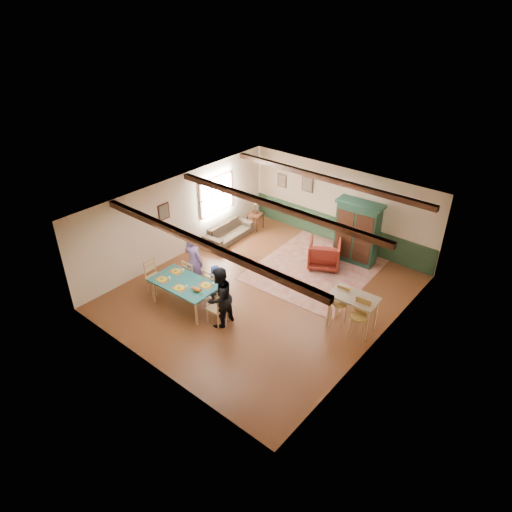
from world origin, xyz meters
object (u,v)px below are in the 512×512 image
Objects in this scene: person_man at (194,262)px; armoire at (357,232)px; dining_chair_far_left at (193,274)px; dining_chair_end_right at (217,307)px; person_woman at (219,297)px; dining_table at (185,294)px; end_table at (255,221)px; armchair at (324,254)px; sofa at (229,232)px; person_child at (216,282)px; counter_table at (352,312)px; dining_chair_end_left at (155,277)px; bar_stool_right at (358,321)px; cat at (196,289)px; bar_stool_left at (339,307)px; table_lamp at (255,207)px; dining_chair_far_right at (214,284)px.

armoire is (2.83, 4.35, 0.14)m from person_man.
dining_chair_far_left is 1.76m from dining_chair_end_right.
dining_table is at bearing -90.00° from person_woman.
end_table is at bearing -77.60° from dining_chair_far_left.
armchair reaches higher than sofa.
counter_table is (3.62, 1.26, -0.02)m from person_child.
counter_table is at bearing -166.11° from person_man.
dining_chair_end_left is 2.50m from person_woman.
bar_stool_right is (5.53, 1.83, 0.09)m from dining_chair_end_left.
person_child is 1.00m from cat.
dining_chair_far_left is at bearing 29.01° from armchair.
dining_chair_end_right reaches higher than cat.
person_woman reaches higher than sofa.
person_man is at bearing -126.40° from armoire.
armoire is (2.82, 4.43, 0.54)m from dining_chair_far_left.
bar_stool_left is (3.29, 1.18, 0.02)m from person_child.
person_woman is at bearing -143.49° from sofa.
person_child is (1.56, 0.89, 0.03)m from dining_chair_end_left.
counter_table reaches higher than dining_chair_far_left.
sofa is 1.71× the size of bar_stool_right.
dining_table is 0.94× the size of sofa.
cat is at bearing -66.93° from table_lamp.
table_lamp is at bearing 107.50° from dining_table.
dining_chair_end_right is 5.27m from armoire.
dining_chair_far_right is 3.58m from sofa.
sofa is at bearing 156.50° from bar_stool_right.
dining_chair_far_right is 0.90× the size of bar_stool_left.
dining_chair_far_left is 0.85× the size of bar_stool_right.
table_lamp reaches higher than end_table.
dining_chair_end_right is 1.63× the size of end_table.
bar_stool_right is at bearing -63.22° from armoire.
person_child is (-0.91, 0.79, -0.33)m from person_woman.
table_lamp is (-1.08, 4.05, -0.01)m from person_man.
dining_table is 4.19m from bar_stool_left.
dining_table is 1.55× the size of counter_table.
table_lamp is at bearing -178.98° from armoire.
bar_stool_left is at bearing 31.86° from cat.
person_child reaches higher than end_table.
dining_chair_end_right is at bearing -90.00° from person_woman.
person_woman is 3.42m from counter_table.
dining_table is at bearing -90.00° from dining_chair_end_left.
armchair reaches higher than dining_table.
armchair is (2.25, 3.51, -0.04)m from dining_chair_far_left.
person_child reaches higher than dining_table.
person_child is 3.68m from armchair.
person_child is at bearing 99.46° from cat.
dining_table is 3.37× the size of table_lamp.
person_man is 1.72× the size of person_child.
dining_chair_far_right and dining_chair_end_right have the same top height.
dining_chair_end_left is 1.80m from cat.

